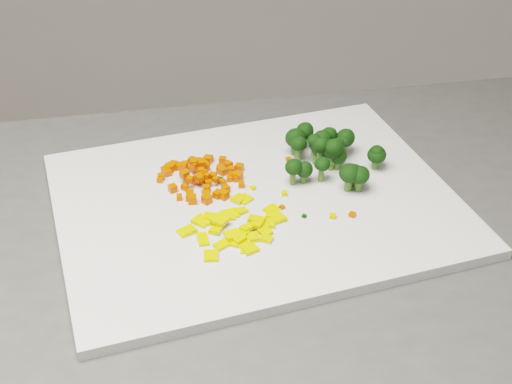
# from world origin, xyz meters

# --- Properties ---
(cutting_board) EXTENTS (0.62, 0.56, 0.01)m
(cutting_board) POSITION_xyz_m (0.32, 0.49, 0.91)
(cutting_board) COLOR silver
(cutting_board) RESTS_ON counter_block
(carrot_pile) EXTENTS (0.11, 0.11, 0.03)m
(carrot_pile) POSITION_xyz_m (0.25, 0.52, 0.93)
(carrot_pile) COLOR #DF3C02
(carrot_pile) RESTS_ON cutting_board
(pepper_pile) EXTENTS (0.13, 0.13, 0.02)m
(pepper_pile) POSITION_xyz_m (0.31, 0.42, 0.92)
(pepper_pile) COLOR yellow
(pepper_pile) RESTS_ON cutting_board
(broccoli_pile) EXTENTS (0.13, 0.13, 0.06)m
(broccoli_pile) POSITION_xyz_m (0.41, 0.57, 0.94)
(broccoli_pile) COLOR black
(broccoli_pile) RESTS_ON cutting_board
(carrot_cube_0) EXTENTS (0.01, 0.01, 0.01)m
(carrot_cube_0) POSITION_xyz_m (0.24, 0.52, 0.92)
(carrot_cube_0) COLOR #DF3C02
(carrot_cube_0) RESTS_ON carrot_pile
(carrot_cube_1) EXTENTS (0.01, 0.01, 0.01)m
(carrot_cube_1) POSITION_xyz_m (0.19, 0.52, 0.92)
(carrot_cube_1) COLOR #DF3C02
(carrot_cube_1) RESTS_ON carrot_pile
(carrot_cube_2) EXTENTS (0.01, 0.01, 0.01)m
(carrot_cube_2) POSITION_xyz_m (0.22, 0.54, 0.92)
(carrot_cube_2) COLOR #DF3C02
(carrot_cube_2) RESTS_ON carrot_pile
(carrot_cube_3) EXTENTS (0.01, 0.01, 0.01)m
(carrot_cube_3) POSITION_xyz_m (0.26, 0.48, 0.92)
(carrot_cube_3) COLOR #DF3C02
(carrot_cube_3) RESTS_ON carrot_pile
(carrot_cube_4) EXTENTS (0.02, 0.02, 0.01)m
(carrot_cube_4) POSITION_xyz_m (0.25, 0.52, 0.92)
(carrot_cube_4) COLOR #DF3C02
(carrot_cube_4) RESTS_ON carrot_pile
(carrot_cube_5) EXTENTS (0.01, 0.01, 0.01)m
(carrot_cube_5) POSITION_xyz_m (0.24, 0.54, 0.93)
(carrot_cube_5) COLOR #DF3C02
(carrot_cube_5) RESTS_ON carrot_pile
(carrot_cube_6) EXTENTS (0.01, 0.01, 0.01)m
(carrot_cube_6) POSITION_xyz_m (0.26, 0.53, 0.92)
(carrot_cube_6) COLOR #DF3C02
(carrot_cube_6) RESTS_ON carrot_pile
(carrot_cube_7) EXTENTS (0.01, 0.01, 0.01)m
(carrot_cube_7) POSITION_xyz_m (0.23, 0.54, 0.93)
(carrot_cube_7) COLOR #DF3C02
(carrot_cube_7) RESTS_ON carrot_pile
(carrot_cube_8) EXTENTS (0.01, 0.01, 0.01)m
(carrot_cube_8) POSITION_xyz_m (0.25, 0.55, 0.92)
(carrot_cube_8) COLOR #DF3C02
(carrot_cube_8) RESTS_ON carrot_pile
(carrot_cube_9) EXTENTS (0.01, 0.01, 0.01)m
(carrot_cube_9) POSITION_xyz_m (0.19, 0.51, 0.92)
(carrot_cube_9) COLOR #DF3C02
(carrot_cube_9) RESTS_ON carrot_pile
(carrot_cube_10) EXTENTS (0.01, 0.01, 0.01)m
(carrot_cube_10) POSITION_xyz_m (0.29, 0.55, 0.92)
(carrot_cube_10) COLOR #DF3C02
(carrot_cube_10) RESTS_ON carrot_pile
(carrot_cube_11) EXTENTS (0.01, 0.01, 0.01)m
(carrot_cube_11) POSITION_xyz_m (0.25, 0.52, 0.93)
(carrot_cube_11) COLOR #DF3C02
(carrot_cube_11) RESTS_ON carrot_pile
(carrot_cube_12) EXTENTS (0.01, 0.01, 0.01)m
(carrot_cube_12) POSITION_xyz_m (0.21, 0.55, 0.92)
(carrot_cube_12) COLOR #DF3C02
(carrot_cube_12) RESTS_ON carrot_pile
(carrot_cube_13) EXTENTS (0.01, 0.01, 0.01)m
(carrot_cube_13) POSITION_xyz_m (0.20, 0.54, 0.92)
(carrot_cube_13) COLOR #DF3C02
(carrot_cube_13) RESTS_ON carrot_pile
(carrot_cube_14) EXTENTS (0.02, 0.02, 0.01)m
(carrot_cube_14) POSITION_xyz_m (0.28, 0.48, 0.92)
(carrot_cube_14) COLOR #DF3C02
(carrot_cube_14) RESTS_ON carrot_pile
(carrot_cube_15) EXTENTS (0.01, 0.01, 0.01)m
(carrot_cube_15) POSITION_xyz_m (0.24, 0.54, 0.92)
(carrot_cube_15) COLOR #DF3C02
(carrot_cube_15) RESTS_ON carrot_pile
(carrot_cube_16) EXTENTS (0.01, 0.01, 0.01)m
(carrot_cube_16) POSITION_xyz_m (0.20, 0.55, 0.92)
(carrot_cube_16) COLOR #DF3C02
(carrot_cube_16) RESTS_ON carrot_pile
(carrot_cube_17) EXTENTS (0.01, 0.01, 0.01)m
(carrot_cube_17) POSITION_xyz_m (0.27, 0.51, 0.92)
(carrot_cube_17) COLOR #DF3C02
(carrot_cube_17) RESTS_ON carrot_pile
(carrot_cube_18) EXTENTS (0.01, 0.01, 0.01)m
(carrot_cube_18) POSITION_xyz_m (0.25, 0.51, 0.92)
(carrot_cube_18) COLOR #DF3C02
(carrot_cube_18) RESTS_ON carrot_pile
(carrot_cube_19) EXTENTS (0.01, 0.01, 0.01)m
(carrot_cube_19) POSITION_xyz_m (0.24, 0.48, 0.92)
(carrot_cube_19) COLOR #DF3C02
(carrot_cube_19) RESTS_ON carrot_pile
(carrot_cube_20) EXTENTS (0.01, 0.01, 0.01)m
(carrot_cube_20) POSITION_xyz_m (0.23, 0.50, 0.93)
(carrot_cube_20) COLOR #DF3C02
(carrot_cube_20) RESTS_ON carrot_pile
(carrot_cube_21) EXTENTS (0.01, 0.01, 0.01)m
(carrot_cube_21) POSITION_xyz_m (0.28, 0.52, 0.92)
(carrot_cube_21) COLOR #DF3C02
(carrot_cube_21) RESTS_ON carrot_pile
(carrot_cube_22) EXTENTS (0.01, 0.01, 0.01)m
(carrot_cube_22) POSITION_xyz_m (0.27, 0.57, 0.92)
(carrot_cube_22) COLOR #DF3C02
(carrot_cube_22) RESTS_ON carrot_pile
(carrot_cube_23) EXTENTS (0.01, 0.01, 0.01)m
(carrot_cube_23) POSITION_xyz_m (0.25, 0.57, 0.92)
(carrot_cube_23) COLOR #DF3C02
(carrot_cube_23) RESTS_ON carrot_pile
(carrot_cube_24) EXTENTS (0.01, 0.01, 0.01)m
(carrot_cube_24) POSITION_xyz_m (0.25, 0.56, 0.92)
(carrot_cube_24) COLOR #DF3C02
(carrot_cube_24) RESTS_ON carrot_pile
(carrot_cube_25) EXTENTS (0.01, 0.01, 0.01)m
(carrot_cube_25) POSITION_xyz_m (0.23, 0.54, 0.92)
(carrot_cube_25) COLOR #DF3C02
(carrot_cube_25) RESTS_ON carrot_pile
(carrot_cube_26) EXTENTS (0.01, 0.01, 0.01)m
(carrot_cube_26) POSITION_xyz_m (0.22, 0.51, 0.93)
(carrot_cube_26) COLOR #DF3C02
(carrot_cube_26) RESTS_ON carrot_pile
(carrot_cube_27) EXTENTS (0.01, 0.01, 0.01)m
(carrot_cube_27) POSITION_xyz_m (0.20, 0.54, 0.92)
(carrot_cube_27) COLOR #DF3C02
(carrot_cube_27) RESTS_ON carrot_pile
(carrot_cube_28) EXTENTS (0.01, 0.01, 0.01)m
(carrot_cube_28) POSITION_xyz_m (0.23, 0.56, 0.92)
(carrot_cube_28) COLOR #DF3C02
(carrot_cube_28) RESTS_ON carrot_pile
(carrot_cube_29) EXTENTS (0.01, 0.01, 0.01)m
(carrot_cube_29) POSITION_xyz_m (0.24, 0.51, 0.93)
(carrot_cube_29) COLOR #DF3C02
(carrot_cube_29) RESTS_ON carrot_pile
(carrot_cube_30) EXTENTS (0.01, 0.01, 0.01)m
(carrot_cube_30) POSITION_xyz_m (0.20, 0.53, 0.92)
(carrot_cube_30) COLOR #DF3C02
(carrot_cube_30) RESTS_ON carrot_pile
(carrot_cube_31) EXTENTS (0.01, 0.01, 0.01)m
(carrot_cube_31) POSITION_xyz_m (0.23, 0.54, 0.92)
(carrot_cube_31) COLOR #DF3C02
(carrot_cube_31) RESTS_ON carrot_pile
(carrot_cube_32) EXTENTS (0.01, 0.01, 0.01)m
(carrot_cube_32) POSITION_xyz_m (0.29, 0.53, 0.92)
(carrot_cube_32) COLOR #DF3C02
(carrot_cube_32) RESTS_ON carrot_pile
(carrot_cube_33) EXTENTS (0.01, 0.01, 0.01)m
(carrot_cube_33) POSITION_xyz_m (0.26, 0.48, 0.92)
(carrot_cube_33) COLOR #DF3C02
(carrot_cube_33) RESTS_ON carrot_pile
(carrot_cube_34) EXTENTS (0.01, 0.01, 0.01)m
(carrot_cube_34) POSITION_xyz_m (0.22, 0.55, 0.92)
(carrot_cube_34) COLOR #DF3C02
(carrot_cube_34) RESTS_ON carrot_pile
(carrot_cube_35) EXTENTS (0.01, 0.01, 0.01)m
(carrot_cube_35) POSITION_xyz_m (0.21, 0.49, 0.92)
(carrot_cube_35) COLOR #DF3C02
(carrot_cube_35) RESTS_ON carrot_pile
(carrot_cube_36) EXTENTS (0.01, 0.01, 0.01)m
(carrot_cube_36) POSITION_xyz_m (0.20, 0.55, 0.92)
(carrot_cube_36) COLOR #DF3C02
(carrot_cube_36) RESTS_ON carrot_pile
(carrot_cube_37) EXTENTS (0.01, 0.01, 0.01)m
(carrot_cube_37) POSITION_xyz_m (0.30, 0.51, 0.92)
(carrot_cube_37) COLOR #DF3C02
(carrot_cube_37) RESTS_ON carrot_pile
(carrot_cube_38) EXTENTS (0.01, 0.01, 0.01)m
(carrot_cube_38) POSITION_xyz_m (0.26, 0.47, 0.92)
(carrot_cube_38) COLOR #DF3C02
(carrot_cube_38) RESTS_ON carrot_pile
(carrot_cube_39) EXTENTS (0.01, 0.01, 0.01)m
(carrot_cube_39) POSITION_xyz_m (0.28, 0.50, 0.92)
(carrot_cube_39) COLOR #DF3C02
(carrot_cube_39) RESTS_ON carrot_pile
(carrot_cube_40) EXTENTS (0.01, 0.01, 0.01)m
(carrot_cube_40) POSITION_xyz_m (0.22, 0.47, 0.92)
(carrot_cube_40) COLOR #DF3C02
(carrot_cube_40) RESTS_ON carrot_pile
(carrot_cube_41) EXTENTS (0.01, 0.01, 0.01)m
(carrot_cube_41) POSITION_xyz_m (0.27, 0.49, 0.92)
(carrot_cube_41) COLOR #DF3C02
(carrot_cube_41) RESTS_ON carrot_pile
(carrot_cube_42) EXTENTS (0.01, 0.01, 0.01)m
(carrot_cube_42) POSITION_xyz_m (0.24, 0.52, 0.92)
(carrot_cube_42) COLOR #DF3C02
(carrot_cube_42) RESTS_ON carrot_pile
(carrot_cube_43) EXTENTS (0.01, 0.01, 0.01)m
(carrot_cube_43) POSITION_xyz_m (0.28, 0.53, 0.92)
(carrot_cube_43) COLOR #DF3C02
(carrot_cube_43) RESTS_ON carrot_pile
(carrot_cube_44) EXTENTS (0.01, 0.01, 0.01)m
(carrot_cube_44) POSITION_xyz_m (0.24, 0.51, 0.92)
(carrot_cube_44) COLOR #DF3C02
(carrot_cube_44) RESTS_ON carrot_pile
(carrot_cube_45) EXTENTS (0.01, 0.01, 0.01)m
(carrot_cube_45) POSITION_xyz_m (0.26, 0.51, 0.92)
(carrot_cube_45) COLOR #DF3C02
(carrot_cube_45) RESTS_ON carrot_pile
(carrot_cube_46) EXTENTS (0.01, 0.01, 0.01)m
(carrot_cube_46) POSITION_xyz_m (0.27, 0.48, 0.92)
(carrot_cube_46) COLOR #DF3C02
(carrot_cube_46) RESTS_ON carrot_pile
(carrot_cube_47) EXTENTS (0.01, 0.01, 0.01)m
(carrot_cube_47) POSITION_xyz_m (0.26, 0.50, 0.92)
(carrot_cube_47) COLOR #DF3C02
(carrot_cube_47) RESTS_ON carrot_pile
(carrot_cube_48) EXTENTS (0.01, 0.01, 0.01)m
(carrot_cube_48) POSITION_xyz_m (0.24, 0.56, 0.92)
(carrot_cube_48) COLOR #DF3C02
(carrot_cube_48) RESTS_ON carrot_pile
(carrot_cube_49) EXTENTS (0.01, 0.01, 0.01)m
(carrot_cube_49) POSITION_xyz_m (0.27, 0.51, 0.92)
(carrot_cube_49) COLOR #DF3C02
(carrot_cube_49) RESTS_ON carrot_pile
(carrot_cube_50) EXTENTS (0.01, 0.01, 0.01)m
(carrot_cube_50) POSITION_xyz_m (0.28, 0.54, 0.92)
(carrot_cube_50) COLOR #DF3C02
(carrot_cube_50) RESTS_ON carrot_pile
(carrot_cube_51) EXTENTS (0.01, 0.01, 0.01)m
(carrot_cube_51) POSITION_xyz_m (0.28, 0.55, 0.92)
(carrot_cube_51) COLOR #DF3C02
(carrot_cube_51) RESTS_ON carrot_pile
(carrot_cube_52) EXTENTS (0.01, 0.01, 0.01)m
(carrot_cube_52) POSITION_xyz_m (0.24, 0.54, 0.93)
(carrot_cube_52) COLOR #DF3C02
(carrot_cube_52) RESTS_ON carrot_pile
(carrot_cube_53) EXTENTS (0.01, 0.01, 0.01)m
(carrot_cube_53) POSITION_xyz_m (0.23, 0.54, 0.93)
(carrot_cube_53) COLOR #DF3C02
(carrot_cube_53) RESTS_ON carrot_pile
(carrot_cube_54) EXTENTS (0.01, 0.01, 0.01)m
(carrot_cube_54) POSITION_xyz_m (0.24, 0.47, 0.92)
(carrot_cube_54) COLOR #DF3C02
(carrot_cube_54) RESTS_ON carrot_pile
(carrot_cube_55) EXTENTS (0.01, 0.01, 0.01)m
(carrot_cube_55) POSITION_xyz_m (0.23, 0.50, 0.92)
(carrot_cube_55) COLOR #DF3C02
(carrot_cube_55) RESTS_ON carrot_pile
(carrot_cube_56) EXTENTS (0.01, 0.01, 0.01)m
(carrot_cube_56) POSITION_xyz_m (0.29, 0.53, 0.92)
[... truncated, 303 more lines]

